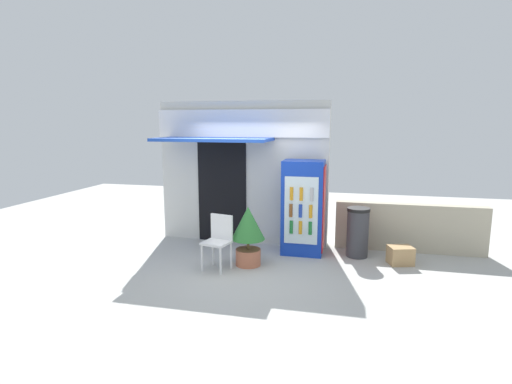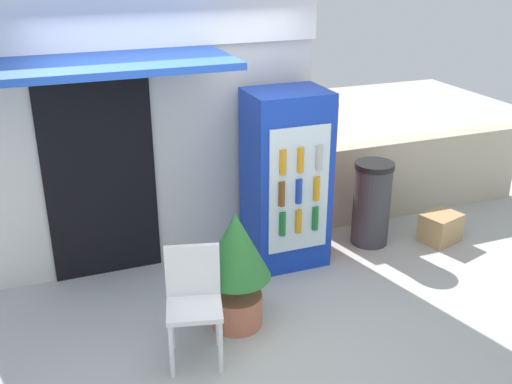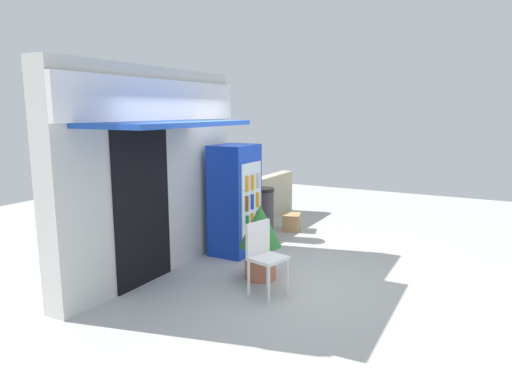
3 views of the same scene
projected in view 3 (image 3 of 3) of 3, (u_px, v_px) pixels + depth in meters
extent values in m
plane|color=#B2B2AD|center=(263.00, 283.00, 6.22)|extent=(16.00, 16.00, 0.00)
cube|color=silver|center=(152.00, 173.00, 6.43)|extent=(3.50, 0.34, 2.90)
cube|color=white|center=(161.00, 100.00, 6.16)|extent=(3.50, 0.08, 0.54)
cube|color=#1E47B2|center=(170.00, 124.00, 5.63)|extent=(2.20, 1.03, 0.06)
cube|color=black|center=(143.00, 207.00, 6.05)|extent=(1.03, 0.03, 2.11)
cube|color=#1438B2|center=(235.00, 200.00, 7.41)|extent=(0.76, 0.60, 1.78)
cube|color=silver|center=(251.00, 201.00, 7.27)|extent=(0.61, 0.02, 1.25)
cube|color=red|center=(246.00, 196.00, 7.75)|extent=(0.02, 0.54, 1.60)
cylinder|color=#196B2D|center=(247.00, 223.00, 7.17)|extent=(0.06, 0.06, 0.24)
cylinder|color=orange|center=(252.00, 221.00, 7.31)|extent=(0.06, 0.06, 0.24)
cylinder|color=#196B2D|center=(257.00, 218.00, 7.47)|extent=(0.06, 0.06, 0.24)
cylinder|color=brown|center=(247.00, 204.00, 7.10)|extent=(0.06, 0.06, 0.24)
cylinder|color=#1938A5|center=(252.00, 202.00, 7.25)|extent=(0.06, 0.06, 0.24)
cylinder|color=orange|center=(258.00, 200.00, 7.41)|extent=(0.06, 0.06, 0.24)
cylinder|color=orange|center=(247.00, 184.00, 7.05)|extent=(0.06, 0.06, 0.24)
cylinder|color=orange|center=(252.00, 182.00, 7.20)|extent=(0.06, 0.06, 0.24)
cylinder|color=#B2B2B7|center=(258.00, 181.00, 7.37)|extent=(0.06, 0.06, 0.24)
cylinder|color=white|center=(269.00, 285.00, 5.57)|extent=(0.04, 0.04, 0.46)
cylinder|color=white|center=(287.00, 277.00, 5.84)|extent=(0.04, 0.04, 0.46)
cylinder|color=white|center=(249.00, 278.00, 5.79)|extent=(0.04, 0.04, 0.46)
cylinder|color=white|center=(267.00, 270.00, 6.06)|extent=(0.04, 0.04, 0.46)
cube|color=white|center=(268.00, 258.00, 5.77)|extent=(0.50, 0.48, 0.04)
cube|color=white|center=(258.00, 238.00, 5.84)|extent=(0.42, 0.14, 0.43)
cylinder|color=#BC6B4C|center=(260.00, 268.00, 6.39)|extent=(0.44, 0.44, 0.29)
cylinder|color=brown|center=(260.00, 252.00, 6.35)|extent=(0.05, 0.05, 0.18)
cone|color=#2D7533|center=(260.00, 226.00, 6.28)|extent=(0.59, 0.59, 0.58)
cylinder|color=#38383D|center=(263.00, 215.00, 8.38)|extent=(0.40, 0.40, 0.87)
cylinder|color=black|center=(263.00, 190.00, 8.30)|extent=(0.42, 0.42, 0.06)
cube|color=#B7AD93|center=(260.00, 201.00, 9.48)|extent=(2.79, 0.24, 0.94)
cube|color=tan|center=(292.00, 222.00, 8.96)|extent=(0.48, 0.42, 0.32)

